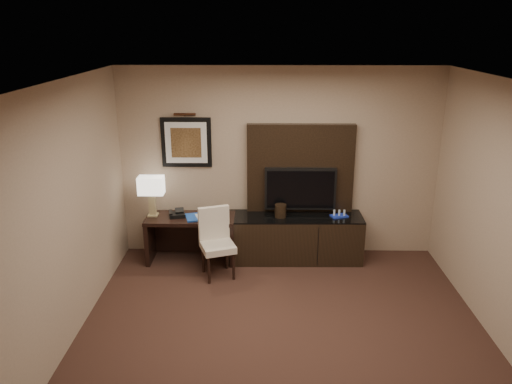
{
  "coord_description": "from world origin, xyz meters",
  "views": [
    {
      "loc": [
        -0.22,
        -4.33,
        3.21
      ],
      "look_at": [
        -0.32,
        1.8,
        1.15
      ],
      "focal_mm": 35.0,
      "sensor_mm": 36.0,
      "label": 1
    }
  ],
  "objects_px": {
    "tv": "(300,189)",
    "desk_chair": "(218,246)",
    "desk": "(191,239)",
    "ice_bucket": "(280,211)",
    "desk_phone": "(177,213)",
    "credenza": "(294,238)",
    "minibar_tray": "(339,214)",
    "table_lamp": "(152,196)"
  },
  "relations": [
    {
      "from": "credenza",
      "to": "minibar_tray",
      "type": "distance_m",
      "value": 0.73
    },
    {
      "from": "ice_bucket",
      "to": "desk",
      "type": "bearing_deg",
      "value": -179.05
    },
    {
      "from": "desk_phone",
      "to": "tv",
      "type": "bearing_deg",
      "value": -7.03
    },
    {
      "from": "desk",
      "to": "minibar_tray",
      "type": "xyz_separation_m",
      "value": [
        2.08,
        0.04,
        0.37
      ]
    },
    {
      "from": "desk",
      "to": "tv",
      "type": "bearing_deg",
      "value": 7.51
    },
    {
      "from": "desk_phone",
      "to": "minibar_tray",
      "type": "relative_size",
      "value": 0.9
    },
    {
      "from": "desk",
      "to": "table_lamp",
      "type": "xyz_separation_m",
      "value": [
        -0.53,
        0.05,
        0.62
      ]
    },
    {
      "from": "table_lamp",
      "to": "desk_phone",
      "type": "height_order",
      "value": "table_lamp"
    },
    {
      "from": "table_lamp",
      "to": "ice_bucket",
      "type": "xyz_separation_m",
      "value": [
        1.79,
        -0.02,
        -0.2
      ]
    },
    {
      "from": "tv",
      "to": "minibar_tray",
      "type": "distance_m",
      "value": 0.65
    },
    {
      "from": "tv",
      "to": "minibar_tray",
      "type": "xyz_separation_m",
      "value": [
        0.54,
        -0.15,
        -0.32
      ]
    },
    {
      "from": "tv",
      "to": "desk_chair",
      "type": "bearing_deg",
      "value": -149.23
    },
    {
      "from": "table_lamp",
      "to": "tv",
      "type": "bearing_deg",
      "value": 4.04
    },
    {
      "from": "desk",
      "to": "desk_phone",
      "type": "relative_size",
      "value": 5.92
    },
    {
      "from": "desk_phone",
      "to": "ice_bucket",
      "type": "distance_m",
      "value": 1.45
    },
    {
      "from": "minibar_tray",
      "to": "table_lamp",
      "type": "bearing_deg",
      "value": 179.9
    },
    {
      "from": "desk_phone",
      "to": "credenza",
      "type": "bearing_deg",
      "value": -11.59
    },
    {
      "from": "desk_phone",
      "to": "minibar_tray",
      "type": "distance_m",
      "value": 2.27
    },
    {
      "from": "credenza",
      "to": "desk_chair",
      "type": "bearing_deg",
      "value": -153.7
    },
    {
      "from": "credenza",
      "to": "minibar_tray",
      "type": "xyz_separation_m",
      "value": [
        0.63,
        -0.01,
        0.37
      ]
    },
    {
      "from": "tv",
      "to": "desk_phone",
      "type": "relative_size",
      "value": 4.78
    },
    {
      "from": "tv",
      "to": "credenza",
      "type": "bearing_deg",
      "value": -121.24
    },
    {
      "from": "minibar_tray",
      "to": "ice_bucket",
      "type": "bearing_deg",
      "value": -178.6
    },
    {
      "from": "desk_chair",
      "to": "ice_bucket",
      "type": "bearing_deg",
      "value": 11.0
    },
    {
      "from": "desk_chair",
      "to": "desk",
      "type": "bearing_deg",
      "value": 111.87
    },
    {
      "from": "credenza",
      "to": "desk_phone",
      "type": "bearing_deg",
      "value": -179.23
    },
    {
      "from": "desk",
      "to": "desk_chair",
      "type": "relative_size",
      "value": 1.42
    },
    {
      "from": "tv",
      "to": "ice_bucket",
      "type": "bearing_deg",
      "value": -148.66
    },
    {
      "from": "desk",
      "to": "credenza",
      "type": "xyz_separation_m",
      "value": [
        1.45,
        0.05,
        -0.0
      ]
    },
    {
      "from": "credenza",
      "to": "ice_bucket",
      "type": "relative_size",
      "value": 10.61
    },
    {
      "from": "desk_phone",
      "to": "table_lamp",
      "type": "bearing_deg",
      "value": 161.21
    },
    {
      "from": "table_lamp",
      "to": "desk_phone",
      "type": "distance_m",
      "value": 0.42
    },
    {
      "from": "tv",
      "to": "desk_chair",
      "type": "xyz_separation_m",
      "value": [
        -1.12,
        -0.67,
        -0.59
      ]
    },
    {
      "from": "desk_chair",
      "to": "desk_phone",
      "type": "bearing_deg",
      "value": 121.69
    },
    {
      "from": "ice_bucket",
      "to": "desk_phone",
      "type": "bearing_deg",
      "value": -179.59
    },
    {
      "from": "credenza",
      "to": "desk_phone",
      "type": "height_order",
      "value": "desk_phone"
    },
    {
      "from": "desk",
      "to": "desk_chair",
      "type": "bearing_deg",
      "value": -48.14
    },
    {
      "from": "desk",
      "to": "minibar_tray",
      "type": "height_order",
      "value": "minibar_tray"
    },
    {
      "from": "credenza",
      "to": "ice_bucket",
      "type": "xyz_separation_m",
      "value": [
        -0.2,
        -0.03,
        0.42
      ]
    },
    {
      "from": "tv",
      "to": "ice_bucket",
      "type": "distance_m",
      "value": 0.42
    },
    {
      "from": "tv",
      "to": "desk",
      "type": "bearing_deg",
      "value": -172.9
    },
    {
      "from": "desk_phone",
      "to": "desk",
      "type": "bearing_deg",
      "value": -16.28
    }
  ]
}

